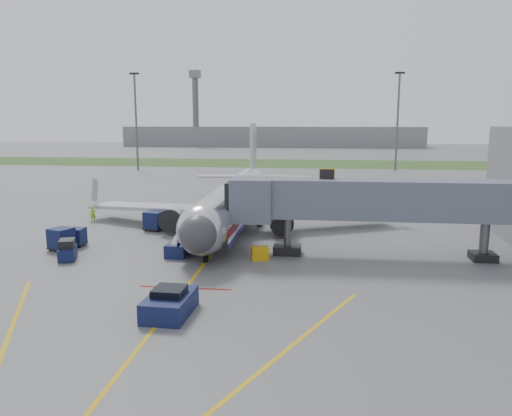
# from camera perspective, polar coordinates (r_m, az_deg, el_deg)

# --- Properties ---
(ground) EXTENTS (400.00, 400.00, 0.00)m
(ground) POSITION_cam_1_polar(r_m,az_deg,el_deg) (36.30, -6.44, -7.02)
(ground) COLOR #565659
(ground) RESTS_ON ground
(grass_strip) EXTENTS (300.00, 25.00, 0.01)m
(grass_strip) POSITION_cam_1_polar(r_m,az_deg,el_deg) (124.48, 3.07, 5.12)
(grass_strip) COLOR #2D4C1E
(grass_strip) RESTS_ON ground
(apron_markings) EXTENTS (21.52, 50.00, 0.01)m
(apron_markings) POSITION_cam_1_polar(r_m,az_deg,el_deg) (29.54, -9.78, -11.15)
(apron_markings) COLOR gold
(apron_markings) RESTS_ON ground
(airliner) EXTENTS (32.10, 35.67, 10.25)m
(airliner) POSITION_cam_1_polar(r_m,az_deg,el_deg) (50.31, -2.54, 0.91)
(airliner) COLOR silver
(airliner) RESTS_ON ground
(jet_bridge) EXTENTS (25.30, 4.00, 6.90)m
(jet_bridge) POSITION_cam_1_polar(r_m,az_deg,el_deg) (39.53, 13.64, 0.82)
(jet_bridge) COLOR slate
(jet_bridge) RESTS_ON ground
(light_mast_left) EXTENTS (2.00, 0.44, 20.40)m
(light_mast_left) POSITION_cam_1_polar(r_m,az_deg,el_deg) (110.54, -13.55, 9.84)
(light_mast_left) COLOR #595B60
(light_mast_left) RESTS_ON ground
(light_mast_right) EXTENTS (2.00, 0.44, 20.40)m
(light_mast_right) POSITION_cam_1_polar(r_m,az_deg,el_deg) (110.06, 15.88, 9.74)
(light_mast_right) COLOR #595B60
(light_mast_right) RESTS_ON ground
(distant_terminal) EXTENTS (120.00, 14.00, 8.00)m
(distant_terminal) POSITION_cam_1_polar(r_m,az_deg,el_deg) (204.67, 1.76, 8.17)
(distant_terminal) COLOR slate
(distant_terminal) RESTS_ON ground
(control_tower) EXTENTS (4.00, 4.00, 30.00)m
(control_tower) POSITION_cam_1_polar(r_m,az_deg,el_deg) (204.61, -6.93, 11.83)
(control_tower) COLOR #595B60
(control_tower) RESTS_ON ground
(pushback_tug) EXTENTS (2.43, 3.82, 1.55)m
(pushback_tug) POSITION_cam_1_polar(r_m,az_deg,el_deg) (28.35, -9.84, -10.68)
(pushback_tug) COLOR #0C1C37
(pushback_tug) RESTS_ON ground
(baggage_tug) EXTENTS (1.87, 2.52, 1.58)m
(baggage_tug) POSITION_cam_1_polar(r_m,az_deg,el_deg) (41.12, -20.75, -4.58)
(baggage_tug) COLOR #0C1C37
(baggage_tug) RESTS_ON ground
(baggage_cart_a) EXTENTS (1.44, 1.44, 1.55)m
(baggage_cart_a) POSITION_cam_1_polar(r_m,az_deg,el_deg) (45.17, -19.88, -3.13)
(baggage_cart_a) COLOR #0C1C37
(baggage_cart_a) RESTS_ON ground
(baggage_cart_b) EXTENTS (2.18, 2.18, 1.82)m
(baggage_cart_b) POSITION_cam_1_polar(r_m,az_deg,el_deg) (44.27, -21.37, -3.30)
(baggage_cart_b) COLOR #0C1C37
(baggage_cart_b) RESTS_ON ground
(baggage_cart_c) EXTENTS (2.06, 2.06, 1.84)m
(baggage_cart_c) POSITION_cam_1_polar(r_m,az_deg,el_deg) (49.54, -11.53, -1.43)
(baggage_cart_c) COLOR #0C1C37
(baggage_cart_c) RESTS_ON ground
(belt_loader) EXTENTS (1.81, 4.96, 2.39)m
(belt_loader) POSITION_cam_1_polar(r_m,az_deg,el_deg) (40.88, -8.46, -4.26)
(belt_loader) COLOR #0C1C37
(belt_loader) RESTS_ON ground
(ground_power_cart) EXTENTS (1.47, 1.18, 1.02)m
(ground_power_cart) POSITION_cam_1_polar(r_m,az_deg,el_deg) (38.45, 0.45, -5.20)
(ground_power_cart) COLOR #CA910B
(ground_power_cart) RESTS_ON ground
(ramp_worker) EXTENTS (0.69, 0.60, 1.59)m
(ramp_worker) POSITION_cam_1_polar(r_m,az_deg,el_deg) (55.50, -18.14, -0.66)
(ramp_worker) COLOR #8BE21A
(ramp_worker) RESTS_ON ground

